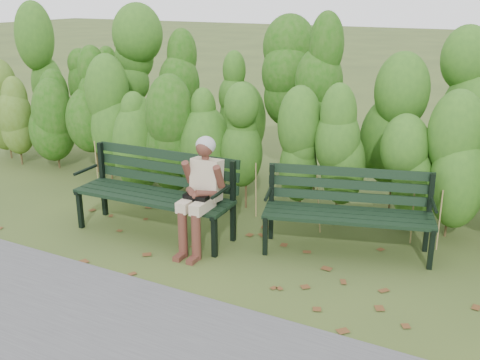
% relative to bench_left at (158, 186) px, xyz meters
% --- Properties ---
extents(ground, '(80.00, 80.00, 0.00)m').
position_rel_bench_left_xyz_m(ground, '(1.00, -0.15, -0.57)').
color(ground, '#36471F').
extents(hedge_band, '(11.04, 1.67, 2.42)m').
position_rel_bench_left_xyz_m(hedge_band, '(1.00, 1.71, 0.69)').
color(hedge_band, '#47381E').
rests_on(hedge_band, ground).
extents(leaf_litter, '(5.82, 2.25, 0.01)m').
position_rel_bench_left_xyz_m(leaf_litter, '(0.70, -0.23, -0.57)').
color(leaf_litter, brown).
rests_on(leaf_litter, ground).
extents(bench_left, '(1.96, 0.71, 0.97)m').
position_rel_bench_left_xyz_m(bench_left, '(0.00, 0.00, 0.00)').
color(bench_left, black).
rests_on(bench_left, ground).
extents(bench_right, '(1.92, 1.08, 0.91)m').
position_rel_bench_left_xyz_m(bench_right, '(2.15, 0.56, -0.03)').
color(bench_right, black).
rests_on(bench_right, ground).
extents(seated_woman, '(0.48, 0.70, 1.27)m').
position_rel_bench_left_xyz_m(seated_woman, '(0.70, -0.16, 0.17)').
color(seated_woman, '#BCAF88').
rests_on(seated_woman, ground).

